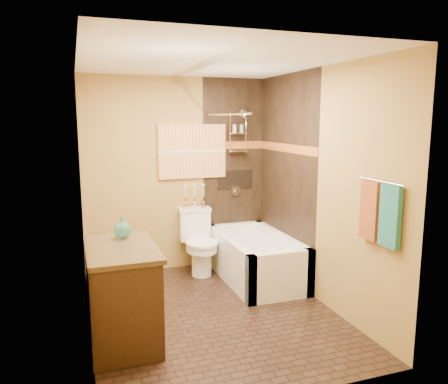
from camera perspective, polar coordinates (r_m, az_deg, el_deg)
name	(u,v)px	position (r m, az deg, el deg)	size (l,w,h in m)	color
floor	(212,312)	(4.66, -1.54, -15.46)	(3.00, 3.00, 0.00)	black
wall_left	(84,200)	(4.09, -17.86, -1.03)	(0.02, 3.00, 2.50)	#AB8942
wall_right	(319,187)	(4.78, 12.25, 0.67)	(0.02, 3.00, 2.50)	#AB8942
wall_back	(177,175)	(5.72, -6.13, 2.26)	(2.40, 0.02, 2.50)	#AB8942
wall_front	(280,229)	(2.92, 7.28, -4.78)	(2.40, 0.02, 2.50)	#AB8942
ceiling	(211,61)	(4.26, -1.70, 16.71)	(3.00, 3.00, 0.00)	silver
alcove_tile_back	(233,172)	(5.93, 1.22, 2.57)	(0.85, 0.01, 2.50)	black
alcove_tile_right	(286,178)	(5.42, 8.04, 1.82)	(0.01, 1.50, 2.50)	black
mosaic_band_back	(234,145)	(5.88, 1.27, 6.14)	(0.85, 0.01, 0.10)	#903B1A
mosaic_band_right	(285,148)	(5.38, 8.04, 5.73)	(0.01, 1.50, 0.10)	#903B1A
alcove_niche	(235,180)	(5.94, 1.47, 1.61)	(0.50, 0.01, 0.25)	black
shower_fixtures	(238,142)	(5.80, 1.85, 6.54)	(0.24, 0.33, 1.16)	silver
curtain_rod	(225,114)	(5.06, 0.14, 10.12)	(0.03, 0.03, 1.55)	silver
towel_bar	(381,182)	(3.87, 19.78, 1.28)	(0.02, 0.02, 0.55)	silver
towel_teal	(390,216)	(3.82, 20.88, -3.00)	(0.05, 0.22, 0.52)	#216F62
towel_rust	(370,210)	(4.02, 18.52, -2.27)	(0.05, 0.22, 0.52)	brown
sunset_painting	(192,151)	(5.71, -4.16, 5.31)	(0.90, 0.04, 0.70)	#CF6130
vanity_mirror	(84,176)	(3.78, -17.77, 1.98)	(0.01, 1.00, 0.90)	white
bathtub	(255,262)	(5.49, 4.13, -9.05)	(0.80, 1.50, 0.55)	white
toilet	(199,241)	(5.65, -3.32, -6.44)	(0.43, 0.63, 0.82)	white
vanity	(122,294)	(4.07, -13.19, -12.83)	(0.61, 0.99, 0.87)	black
teal_bottle	(122,228)	(4.15, -13.16, -4.57)	(0.16, 0.16, 0.25)	#267266
bud_vases	(194,195)	(5.70, -3.88, -0.46)	(0.30, 0.06, 0.30)	gold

